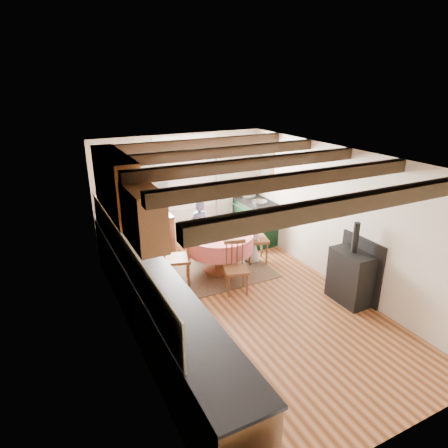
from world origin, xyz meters
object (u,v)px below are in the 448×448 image
child_right (251,237)px  chair_near (236,268)px  cast_iron_stove (352,263)px  dining_table (219,253)px  child_far (199,229)px  chair_right (256,237)px  cup (214,228)px  chair_left (178,257)px  aga_range (253,220)px

child_right → chair_near: bearing=127.7°
chair_near → cast_iron_stove: size_ratio=0.66×
dining_table → chair_near: (-0.08, -0.80, 0.07)m
child_far → chair_near: bearing=80.1°
chair_right → child_right: size_ratio=0.99×
child_far → dining_table: bearing=85.8°
cup → child_far: bearing=96.0°
cast_iron_stove → chair_near: bearing=144.3°
chair_right → chair_left: bearing=109.5°
dining_table → cup: bearing=94.5°
chair_left → cast_iron_stove: size_ratio=0.76×
chair_right → cast_iron_stove: size_ratio=0.75×
chair_near → child_right: 1.24m
child_far → child_right: bearing=131.6°
chair_left → cup: (0.83, 0.26, 0.29)m
chair_left → chair_right: chair_left is taller
chair_near → cast_iron_stove: 1.86m
cast_iron_stove → child_far: bearing=119.5°
chair_near → chair_left: (-0.77, 0.73, 0.07)m
aga_range → child_far: size_ratio=0.87×
cast_iron_stove → child_far: size_ratio=1.13×
dining_table → chair_right: chair_right is taller
child_right → cast_iron_stove: bearing=-171.4°
chair_near → child_far: bearing=106.4°
dining_table → child_right: bearing=8.2°
chair_left → cast_iron_stove: bearing=68.5°
child_far → child_right: 1.07m
chair_near → aga_range: bearing=68.5°
dining_table → chair_right: 0.84m
chair_left → aga_range: chair_left is taller
child_right → child_far: bearing=41.4°
aga_range → cup: (-1.33, -0.80, 0.32)m
chair_right → aga_range: (0.48, 0.92, -0.03)m
chair_right → child_far: size_ratio=0.85×
dining_table → child_far: size_ratio=1.03×
chair_right → child_right: 0.10m
child_far → cup: child_far is taller
chair_left → cup: 0.92m
chair_near → child_far: child_far is taller
dining_table → child_far: child_far is taller
chair_near → chair_right: bearing=59.8°
chair_near → chair_right: size_ratio=0.88×
chair_left → aga_range: size_ratio=0.98×
cup → cast_iron_stove: bearing=-55.1°
aga_range → child_right: 1.03m
dining_table → child_right: size_ratio=1.21×
dining_table → cup: (-0.01, 0.18, 0.43)m
dining_table → aga_range: (1.31, 0.98, 0.11)m
child_right → chair_left: bearing=86.5°
chair_left → child_right: chair_left is taller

